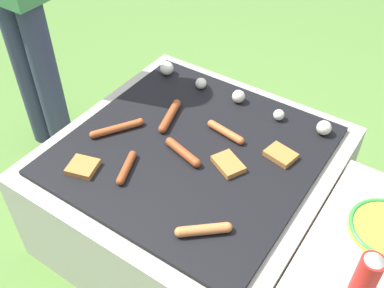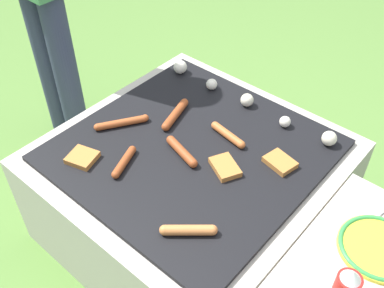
{
  "view_description": "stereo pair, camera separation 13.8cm",
  "coord_description": "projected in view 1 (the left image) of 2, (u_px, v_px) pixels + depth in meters",
  "views": [
    {
      "loc": [
        0.64,
        -0.95,
        1.52
      ],
      "look_at": [
        0.0,
        0.0,
        0.47
      ],
      "focal_mm": 42.0,
      "sensor_mm": 36.0,
      "label": 1
    },
    {
      "loc": [
        0.75,
        -0.87,
        1.52
      ],
      "look_at": [
        0.0,
        0.0,
        0.47
      ],
      "focal_mm": 42.0,
      "sensor_mm": 36.0,
      "label": 2
    }
  ],
  "objects": [
    {
      "name": "ground_plane",
      "position": [
        192.0,
        227.0,
        1.87
      ],
      "size": [
        14.0,
        14.0,
        0.0
      ],
      "primitive_type": "plane",
      "color": "#567F38"
    },
    {
      "name": "grill",
      "position": [
        192.0,
        191.0,
        1.72
      ],
      "size": [
        0.94,
        0.94,
        0.45
      ],
      "color": "#B2AA9E",
      "rests_on": "ground_plane"
    },
    {
      "name": "side_ledge",
      "position": [
        360.0,
        287.0,
        1.42
      ],
      "size": [
        0.37,
        0.59,
        0.45
      ],
      "color": "#B2AA9E",
      "rests_on": "ground_plane"
    },
    {
      "name": "sausage_mid_right",
      "position": [
        183.0,
        152.0,
        1.53
      ],
      "size": [
        0.17,
        0.07,
        0.03
      ],
      "color": "#93421E",
      "rests_on": "grill"
    },
    {
      "name": "sausage_back_right",
      "position": [
        127.0,
        167.0,
        1.48
      ],
      "size": [
        0.07,
        0.14,
        0.03
      ],
      "color": "#93421E",
      "rests_on": "grill"
    },
    {
      "name": "sausage_back_left",
      "position": [
        204.0,
        230.0,
        1.29
      ],
      "size": [
        0.14,
        0.12,
        0.03
      ],
      "color": "#C6753D",
      "rests_on": "grill"
    },
    {
      "name": "sausage_front_center",
      "position": [
        170.0,
        116.0,
        1.68
      ],
      "size": [
        0.08,
        0.18,
        0.03
      ],
      "color": "#93421E",
      "rests_on": "grill"
    },
    {
      "name": "sausage_front_right",
      "position": [
        226.0,
        132.0,
        1.61
      ],
      "size": [
        0.16,
        0.05,
        0.03
      ],
      "color": "#B7602D",
      "rests_on": "grill"
    },
    {
      "name": "sausage_mid_left",
      "position": [
        117.0,
        128.0,
        1.63
      ],
      "size": [
        0.12,
        0.17,
        0.03
      ],
      "color": "#A34C23",
      "rests_on": "grill"
    },
    {
      "name": "bread_slice_center",
      "position": [
        83.0,
        167.0,
        1.49
      ],
      "size": [
        0.11,
        0.11,
        0.02
      ],
      "color": "#B27033",
      "rests_on": "grill"
    },
    {
      "name": "bread_slice_right",
      "position": [
        228.0,
        164.0,
        1.5
      ],
      "size": [
        0.13,
        0.11,
        0.02
      ],
      "color": "#B27033",
      "rests_on": "grill"
    },
    {
      "name": "bread_slice_left",
      "position": [
        281.0,
        155.0,
        1.53
      ],
      "size": [
        0.11,
        0.09,
        0.02
      ],
      "color": "#B27033",
      "rests_on": "grill"
    },
    {
      "name": "mushroom_row",
      "position": [
        233.0,
        94.0,
        1.76
      ],
      "size": [
        0.75,
        0.06,
        0.06
      ],
      "color": "silver",
      "rests_on": "grill"
    },
    {
      "name": "condiment_bottle",
      "position": [
        367.0,
        275.0,
        1.11
      ],
      "size": [
        0.06,
        0.06,
        0.18
      ],
      "color": "red",
      "rests_on": "side_ledge"
    }
  ]
}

